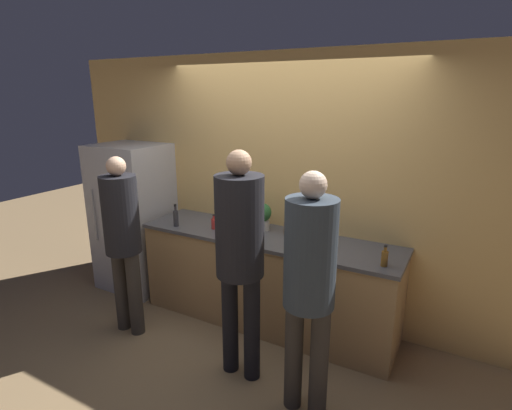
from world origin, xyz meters
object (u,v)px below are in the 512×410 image
at_px(person_center, 240,246).
at_px(bottle_dark, 176,218).
at_px(potted_plant, 262,216).
at_px(person_left, 122,233).
at_px(bottle_red, 214,223).
at_px(bottle_amber, 385,258).
at_px(refrigerator, 134,217).
at_px(person_right, 309,277).
at_px(cup_blue, 325,237).
at_px(fruit_bowl, 300,229).
at_px(utensil_crock, 239,217).

height_order(person_center, bottle_dark, person_center).
bearing_deg(potted_plant, person_left, -137.69).
bearing_deg(bottle_red, bottle_amber, -3.24).
height_order(refrigerator, person_right, person_right).
distance_m(refrigerator, bottle_amber, 2.85).
distance_m(person_center, bottle_amber, 1.13).
bearing_deg(refrigerator, cup_blue, 2.91).
height_order(refrigerator, potted_plant, refrigerator).
xyz_separation_m(person_right, potted_plant, (-0.89, 1.01, 0.01)).
distance_m(person_left, fruit_bowl, 1.65).
relative_size(utensil_crock, bottle_dark, 1.07).
bearing_deg(potted_plant, bottle_red, -155.71).
bearing_deg(fruit_bowl, refrigerator, -174.66).
distance_m(utensil_crock, cup_blue, 0.95).
relative_size(refrigerator, potted_plant, 6.17).
bearing_deg(cup_blue, fruit_bowl, 165.43).
height_order(person_left, cup_blue, person_left).
xyz_separation_m(person_left, potted_plant, (0.97, 0.88, 0.07)).
height_order(refrigerator, person_center, person_center).
bearing_deg(bottle_amber, bottle_dark, -179.29).
bearing_deg(bottle_dark, bottle_red, 17.47).
relative_size(bottle_dark, potted_plant, 0.85).
bearing_deg(cup_blue, person_left, -151.49).
height_order(person_right, utensil_crock, person_right).
bearing_deg(bottle_amber, refrigerator, 176.51).
bearing_deg(refrigerator, person_center, -22.17).
relative_size(refrigerator, bottle_dark, 7.29).
height_order(refrigerator, person_left, person_left).
relative_size(person_left, potted_plant, 6.24).
relative_size(person_left, person_center, 0.92).
height_order(utensil_crock, bottle_red, utensil_crock).
bearing_deg(bottle_red, bottle_dark, -162.53).
distance_m(bottle_dark, bottle_red, 0.40).
bearing_deg(bottle_dark, bottle_amber, 0.71).
height_order(refrigerator, bottle_dark, refrigerator).
bearing_deg(cup_blue, refrigerator, -177.09).
xyz_separation_m(person_center, fruit_bowl, (0.09, 0.96, -0.14)).
xyz_separation_m(fruit_bowl, utensil_crock, (-0.68, -0.01, 0.01)).
xyz_separation_m(person_right, bottle_amber, (0.34, 0.72, -0.06)).
bearing_deg(person_right, person_left, 176.03).
bearing_deg(cup_blue, bottle_amber, -26.34).
relative_size(bottle_amber, cup_blue, 2.16).
bearing_deg(utensil_crock, person_right, -41.81).
height_order(refrigerator, bottle_red, refrigerator).
distance_m(utensil_crock, potted_plant, 0.32).
bearing_deg(person_left, refrigerator, 130.25).
height_order(bottle_amber, potted_plant, potted_plant).
xyz_separation_m(utensil_crock, bottle_red, (-0.13, -0.25, -0.01)).
bearing_deg(person_right, potted_plant, 131.44).
bearing_deg(cup_blue, bottle_red, -169.86).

